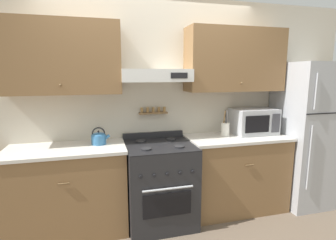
{
  "coord_description": "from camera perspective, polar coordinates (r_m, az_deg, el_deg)",
  "views": [
    {
      "loc": [
        -0.62,
        -2.45,
        1.68
      ],
      "look_at": [
        0.1,
        0.25,
        1.18
      ],
      "focal_mm": 28.0,
      "sensor_mm": 36.0,
      "label": 1
    }
  ],
  "objects": [
    {
      "name": "stove_range",
      "position": [
        3.03,
        -1.84,
        -13.63
      ],
      "size": [
        0.73,
        0.72,
        0.98
      ],
      "color": "#232326",
      "rests_on": "ground_plane"
    },
    {
      "name": "ground_plane",
      "position": [
        3.04,
        -0.61,
        -23.46
      ],
      "size": [
        16.0,
        16.0,
        0.0
      ],
      "primitive_type": "plane",
      "color": "brown"
    },
    {
      "name": "microwave",
      "position": [
        3.45,
        18.13,
        -0.26
      ],
      "size": [
        0.53,
        0.36,
        0.32
      ],
      "color": "#ADAFB5",
      "rests_on": "counter_right"
    },
    {
      "name": "utensil_crock",
      "position": [
        3.25,
        12.33,
        -1.87
      ],
      "size": [
        0.1,
        0.1,
        0.31
      ],
      "color": "silver",
      "rests_on": "counter_right"
    },
    {
      "name": "refrigerator",
      "position": [
        3.82,
        28.0,
        -2.78
      ],
      "size": [
        0.71,
        0.7,
        1.81
      ],
      "color": "#ADAFB5",
      "rests_on": "ground_plane"
    },
    {
      "name": "counter_left",
      "position": [
        3.04,
        -20.84,
        -14.12
      ],
      "size": [
        1.2,
        0.61,
        0.93
      ],
      "color": "brown",
      "rests_on": "ground_plane"
    },
    {
      "name": "tea_kettle",
      "position": [
        2.9,
        -14.81,
        -3.77
      ],
      "size": [
        0.2,
        0.16,
        0.19
      ],
      "color": "teal",
      "rests_on": "counter_left"
    },
    {
      "name": "wall_back",
      "position": [
        3.09,
        -3.23,
        6.33
      ],
      "size": [
        5.2,
        0.46,
        2.55
      ],
      "color": "beige",
      "rests_on": "ground_plane"
    },
    {
      "name": "counter_right",
      "position": [
        3.42,
        14.41,
        -11.03
      ],
      "size": [
        1.21,
        0.61,
        0.93
      ],
      "color": "brown",
      "rests_on": "ground_plane"
    }
  ]
}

